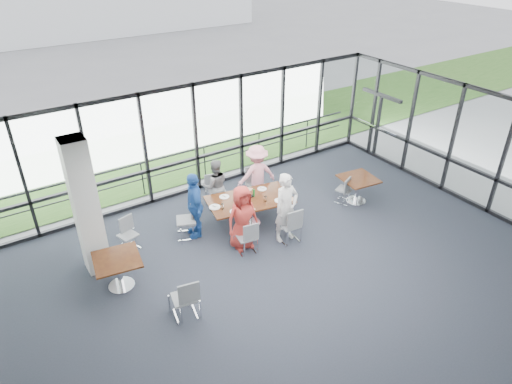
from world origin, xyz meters
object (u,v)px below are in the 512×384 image
chair_spare_lb (128,235)px  chair_spare_r (344,189)px  structural_column (86,208)px  chair_main_end (186,220)px  chair_main_fr (256,185)px  chair_main_fl (218,192)px  chair_spare_la (184,298)px  side_table_left (117,263)px  diner_end (194,205)px  diner_near_right (286,208)px  diner_far_left (215,186)px  diner_far_right (257,174)px  diner_near_left (242,218)px  main_table (250,202)px  chair_main_nr (289,225)px  side_table_right (358,181)px  chair_main_nl (246,237)px

chair_spare_lb → chair_spare_r: bearing=151.7°
structural_column → chair_main_end: structural_column is taller
chair_main_fr → chair_main_fl: bearing=-13.3°
structural_column → chair_main_fl: structural_column is taller
chair_main_fr → chair_spare_la: chair_main_fr is taller
structural_column → side_table_left: bearing=-76.7°
diner_end → chair_spare_la: bearing=-17.8°
diner_near_right → diner_far_left: bearing=108.6°
chair_main_end → diner_far_right: bearing=123.9°
diner_near_left → diner_end: size_ratio=0.95×
main_table → chair_main_fr: size_ratio=2.44×
main_table → side_table_left: bearing=-161.1°
main_table → chair_main_nr: chair_main_nr is taller
side_table_right → chair_main_fr: (-2.31, 1.64, -0.17)m
main_table → chair_spare_r: size_ratio=2.85×
chair_main_nr → main_table: bearing=113.9°
diner_near_left → diner_end: (-0.71, 1.08, 0.04)m
diner_far_right → chair_main_end: 2.47m
diner_far_right → diner_end: bearing=22.4°
side_table_right → chair_spare_r: chair_spare_r is taller
diner_near_left → diner_far_left: bearing=82.2°
main_table → side_table_left: same height
structural_column → chair_main_fl: (3.57, 0.79, -1.14)m
chair_main_nr → chair_main_fl: size_ratio=1.01×
side_table_left → chair_main_nl: size_ratio=1.29×
diner_near_right → diner_far_right: size_ratio=1.05×
diner_near_left → chair_main_fr: diner_near_left is taller
chair_main_nl → chair_main_fl: bearing=88.2°
chair_main_end → chair_main_fr: bearing=125.4°
diner_far_right → chair_spare_lb: size_ratio=2.12×
chair_spare_lb → main_table: bearing=151.0°
diner_end → chair_spare_lb: bearing=-87.4°
chair_main_fl → chair_spare_r: 3.53m
diner_near_right → chair_main_fl: diner_near_right is taller
diner_near_left → chair_spare_lb: (-2.34, 1.40, -0.42)m
chair_spare_r → chair_spare_lb: bearing=145.0°
main_table → chair_main_fl: size_ratio=2.53×
structural_column → chair_main_nr: (4.26, -1.56, -1.14)m
side_table_left → diner_near_left: size_ratio=0.65×
side_table_left → chair_main_fl: 3.77m
side_table_right → chair_main_nr: bearing=-170.8°
side_table_right → chair_spare_r: size_ratio=1.27×
diner_near_left → diner_near_right: size_ratio=0.92×
diner_near_left → diner_far_right: size_ratio=0.97×
side_table_right → chair_spare_r: bearing=151.5°
side_table_left → chair_spare_lb: size_ratio=1.34×
chair_spare_la → chair_spare_r: size_ratio=1.12×
chair_main_fr → main_table: bearing=49.2°
diner_far_left → diner_far_right: 1.21m
structural_column → chair_main_fr: structural_column is taller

